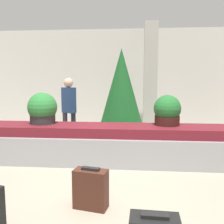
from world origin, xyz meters
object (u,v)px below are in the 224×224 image
object	(u,v)px
traveler_0	(69,105)
decorated_tree	(121,92)
potted_plant_0	(167,111)
pillar	(150,77)
suitcase_5	(91,189)
potted_plant_1	(42,109)

from	to	relation	value
traveler_0	decorated_tree	xyz separation A→B (m)	(1.22, 0.33, 0.30)
potted_plant_0	traveler_0	distance (m)	2.40
pillar	potted_plant_0	xyz separation A→B (m)	(0.14, -2.98, -0.66)
suitcase_5	pillar	bearing A→B (deg)	90.60
potted_plant_0	decorated_tree	size ratio (longest dim) A/B	0.25
potted_plant_0	potted_plant_1	distance (m)	2.36
traveler_0	decorated_tree	world-z (taller)	decorated_tree
pillar	traveler_0	bearing A→B (deg)	-136.77
potted_plant_0	potted_plant_1	xyz separation A→B (m)	(-2.36, -0.03, 0.02)
suitcase_5	potted_plant_0	bearing A→B (deg)	71.26
potted_plant_1	potted_plant_0	bearing A→B (deg)	0.79
potted_plant_1	pillar	bearing A→B (deg)	53.50
pillar	suitcase_5	distance (m)	5.13
pillar	decorated_tree	distance (m)	1.79
pillar	potted_plant_0	distance (m)	3.05
traveler_0	suitcase_5	bearing A→B (deg)	142.42
potted_plant_1	decorated_tree	distance (m)	2.06
suitcase_5	decorated_tree	distance (m)	3.43
suitcase_5	potted_plant_1	bearing A→B (deg)	136.23
pillar	potted_plant_0	size ratio (longest dim) A/B	5.72
decorated_tree	potted_plant_0	bearing A→B (deg)	-56.92
potted_plant_1	suitcase_5	bearing A→B (deg)	-55.75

